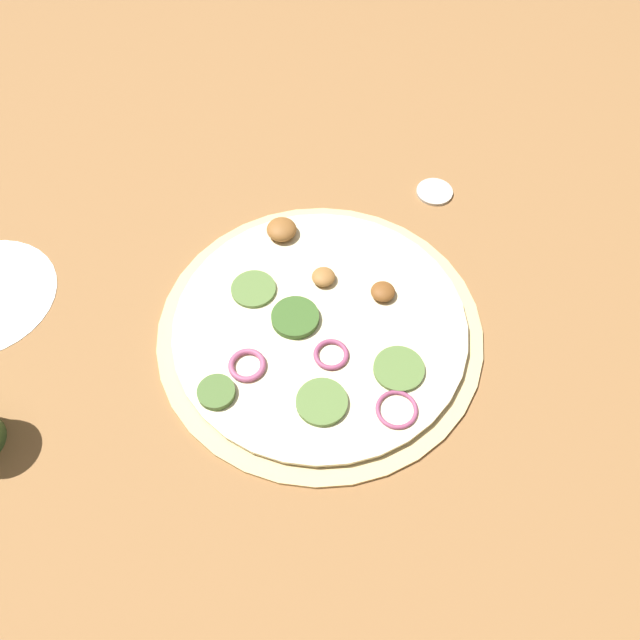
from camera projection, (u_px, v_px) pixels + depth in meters
name	position (u px, v px, depth m)	size (l,w,h in m)	color
ground_plane	(320.00, 330.00, 0.61)	(3.00, 3.00, 0.00)	olive
pizza	(319.00, 327.00, 0.61)	(0.32, 0.32, 0.03)	#D6B77A
loose_cap	(436.00, 191.00, 0.71)	(0.04, 0.04, 0.01)	beige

